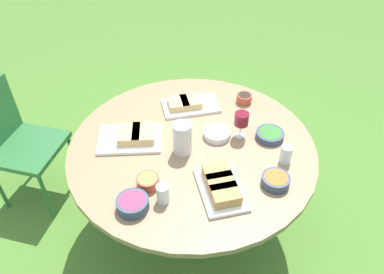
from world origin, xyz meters
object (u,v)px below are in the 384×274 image
at_px(dining_table, 192,157).
at_px(wine_glass, 241,120).
at_px(water_pitcher, 182,138).
at_px(chair_near_left, 15,138).

distance_m(dining_table, wine_glass, 0.37).
xyz_separation_m(dining_table, water_pitcher, (-0.07, 0.01, 0.20)).
xyz_separation_m(chair_near_left, water_pitcher, (0.49, -1.10, 0.31)).
bearing_deg(chair_near_left, wine_glass, -57.33).
bearing_deg(chair_near_left, dining_table, -62.95).
distance_m(dining_table, chair_near_left, 1.25).
xyz_separation_m(chair_near_left, wine_glass, (0.81, -1.27, 0.34)).
bearing_deg(water_pitcher, chair_near_left, 114.03).
height_order(chair_near_left, water_pitcher, water_pitcher).
bearing_deg(wine_glass, water_pitcher, 152.55).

